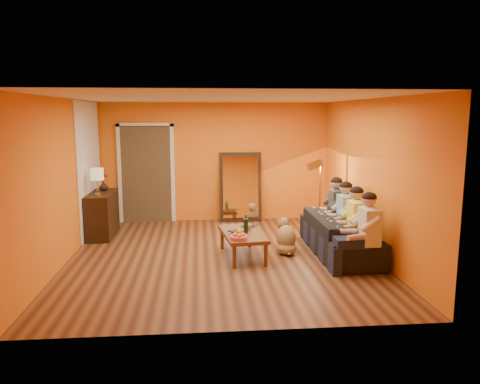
{
  "coord_description": "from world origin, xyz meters",
  "views": [
    {
      "loc": [
        -0.37,
        -7.53,
        2.35
      ],
      "look_at": [
        0.35,
        0.5,
        1.0
      ],
      "focal_mm": 35.0,
      "sensor_mm": 36.0,
      "label": 1
    }
  ],
  "objects": [
    {
      "name": "fruit_bowl",
      "position": [
        0.24,
        -0.52,
        0.5
      ],
      "size": [
        0.26,
        0.26,
        0.16
      ],
      "primitive_type": null,
      "color": "#CC486F",
      "rests_on": "coffee_table"
    },
    {
      "name": "person_mid_right",
      "position": [
        2.13,
        0.08,
        0.61
      ],
      "size": [
        0.7,
        0.44,
        1.22
      ],
      "primitive_type": null,
      "color": "#80ABC6",
      "rests_on": "sofa"
    },
    {
      "name": "room_shell",
      "position": [
        0.0,
        0.37,
        1.3
      ],
      "size": [
        5.0,
        5.5,
        2.6
      ],
      "color": "brown",
      "rests_on": "ground"
    },
    {
      "name": "book_upper",
      "position": [
        0.16,
        -0.28,
        0.47
      ],
      "size": [
        0.3,
        0.3,
        0.02
      ],
      "primitive_type": "imported",
      "rotation": [
        0.0,
        0.0,
        0.69
      ],
      "color": "black",
      "rests_on": "book_mid"
    },
    {
      "name": "door_jamb_left",
      "position": [
        -2.07,
        2.71,
        1.05
      ],
      "size": [
        0.08,
        0.06,
        2.2
      ],
      "primitive_type": "cube",
      "color": "white",
      "rests_on": "wall_back"
    },
    {
      "name": "floor_lamp",
      "position": [
        1.98,
        1.25,
        0.72
      ],
      "size": [
        0.3,
        0.24,
        1.44
      ],
      "primitive_type": null,
      "rotation": [
        0.0,
        0.0,
        -0.01
      ],
      "color": "gold",
      "rests_on": "floor"
    },
    {
      "name": "person_far_left",
      "position": [
        2.13,
        -1.02,
        0.61
      ],
      "size": [
        0.7,
        0.44,
        1.22
      ],
      "primitive_type": null,
      "color": "beige",
      "rests_on": "sofa"
    },
    {
      "name": "table_lamp",
      "position": [
        -2.24,
        1.25,
        1.1
      ],
      "size": [
        0.24,
        0.24,
        0.51
      ],
      "primitive_type": null,
      "color": "beige",
      "rests_on": "sideboard"
    },
    {
      "name": "book_mid",
      "position": [
        0.17,
        -0.26,
        0.45
      ],
      "size": [
        0.26,
        0.29,
        0.02
      ],
      "primitive_type": "imported",
      "rotation": [
        0.0,
        0.0,
        -0.46
      ],
      "color": "#AA131E",
      "rests_on": "book_lower"
    },
    {
      "name": "doorway_recess",
      "position": [
        -1.5,
        2.83,
        1.05
      ],
      "size": [
        1.06,
        0.3,
        2.1
      ],
      "primitive_type": "cube",
      "color": "#3F2D19",
      "rests_on": "floor"
    },
    {
      "name": "door_jamb_right",
      "position": [
        -0.93,
        2.71,
        1.05
      ],
      "size": [
        0.08,
        0.06,
        2.2
      ],
      "primitive_type": "cube",
      "color": "white",
      "rests_on": "wall_back"
    },
    {
      "name": "person_far_right",
      "position": [
        2.13,
        0.63,
        0.61
      ],
      "size": [
        0.7,
        0.44,
        1.22
      ],
      "primitive_type": null,
      "color": "#2D2C31",
      "rests_on": "sofa"
    },
    {
      "name": "door_header",
      "position": [
        -1.5,
        2.71,
        2.12
      ],
      "size": [
        1.22,
        0.06,
        0.08
      ],
      "primitive_type": "cube",
      "color": "white",
      "rests_on": "wall_back"
    },
    {
      "name": "book_lower",
      "position": [
        0.16,
        -0.27,
        0.43
      ],
      "size": [
        0.21,
        0.27,
        0.02
      ],
      "primitive_type": "imported",
      "rotation": [
        0.0,
        0.0,
        0.09
      ],
      "color": "black",
      "rests_on": "coffee_table"
    },
    {
      "name": "coffee_table",
      "position": [
        0.34,
        -0.07,
        0.21
      ],
      "size": [
        0.76,
        1.29,
        0.42
      ],
      "primitive_type": null,
      "rotation": [
        0.0,
        0.0,
        0.12
      ],
      "color": "brown",
      "rests_on": "floor"
    },
    {
      "name": "vase",
      "position": [
        -2.24,
        1.8,
        0.94
      ],
      "size": [
        0.18,
        0.18,
        0.19
      ],
      "primitive_type": "imported",
      "color": "black",
      "rests_on": "sideboard"
    },
    {
      "name": "sofa",
      "position": [
        2.0,
        -0.02,
        0.33
      ],
      "size": [
        2.24,
        0.88,
        0.65
      ],
      "primitive_type": "imported",
      "rotation": [
        0.0,
        0.0,
        1.57
      ],
      "color": "black",
      "rests_on": "floor"
    },
    {
      "name": "wine_bottle",
      "position": [
        0.39,
        -0.12,
        0.58
      ],
      "size": [
        0.07,
        0.07,
        0.31
      ],
      "primitive_type": "cylinder",
      "color": "black",
      "rests_on": "coffee_table"
    },
    {
      "name": "sideboard",
      "position": [
        -2.24,
        1.55,
        0.42
      ],
      "size": [
        0.44,
        1.18,
        0.85
      ],
      "primitive_type": "cube",
      "color": "black",
      "rests_on": "floor"
    },
    {
      "name": "laptop",
      "position": [
        0.52,
        0.28,
        0.43
      ],
      "size": [
        0.35,
        0.24,
        0.03
      ],
      "primitive_type": "imported",
      "rotation": [
        0.0,
        0.0,
        0.08
      ],
      "color": "black",
      "rests_on": "coffee_table"
    },
    {
      "name": "tumbler",
      "position": [
        0.46,
        0.05,
        0.47
      ],
      "size": [
        0.11,
        0.11,
        0.09
      ],
      "primitive_type": "imported",
      "rotation": [
        0.0,
        0.0,
        -0.12
      ],
      "color": "#B27F3F",
      "rests_on": "coffee_table"
    },
    {
      "name": "mirror_glass",
      "position": [
        0.55,
        2.59,
        0.76
      ],
      "size": [
        0.78,
        0.21,
        1.35
      ],
      "primitive_type": "cube",
      "rotation": [
        -0.14,
        0.0,
        0.0
      ],
      "color": "white",
      "rests_on": "mirror_frame"
    },
    {
      "name": "white_accent",
      "position": [
        -2.48,
        1.75,
        1.3
      ],
      "size": [
        0.02,
        1.9,
        2.58
      ],
      "primitive_type": "cube",
      "color": "white",
      "rests_on": "wall_left"
    },
    {
      "name": "mirror_frame",
      "position": [
        0.55,
        2.63,
        0.76
      ],
      "size": [
        0.92,
        0.27,
        1.51
      ],
      "primitive_type": "cube",
      "rotation": [
        -0.14,
        0.0,
        0.0
      ],
      "color": "black",
      "rests_on": "floor"
    },
    {
      "name": "flowers",
      "position": [
        -2.24,
        1.8,
        1.17
      ],
      "size": [
        0.17,
        0.17,
        0.39
      ],
      "primitive_type": null,
      "color": "#AA131E",
      "rests_on": "vase"
    },
    {
      "name": "person_mid_left",
      "position": [
        2.13,
        -0.47,
        0.61
      ],
      "size": [
        0.7,
        0.44,
        1.22
      ],
      "primitive_type": null,
      "color": "#F3E851",
      "rests_on": "sofa"
    },
    {
      "name": "dog",
      "position": [
        1.1,
        0.07,
        0.31
      ],
      "size": [
        0.51,
        0.62,
        0.63
      ],
      "primitive_type": null,
      "rotation": [
        0.0,
        0.0,
        -0.37
      ],
      "color": "olive",
      "rests_on": "floor"
    }
  ]
}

